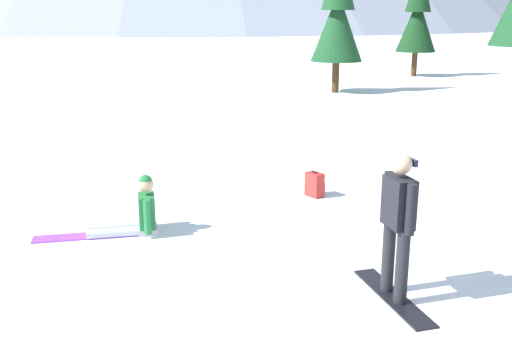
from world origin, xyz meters
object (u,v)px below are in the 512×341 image
(snowboarder_foreground, at_px, (398,224))
(snowboarder_midground, at_px, (134,214))
(pine_tree_leaning, at_px, (338,14))
(backpack_red, at_px, (315,185))
(pine_tree_slender, at_px, (418,15))

(snowboarder_foreground, bearing_deg, snowboarder_midground, 149.87)
(pine_tree_leaning, bearing_deg, snowboarder_midground, -106.26)
(snowboarder_midground, bearing_deg, backpack_red, 34.16)
(pine_tree_slender, bearing_deg, snowboarder_foreground, -103.78)
(snowboarder_midground, relative_size, pine_tree_leaning, 0.31)
(snowboarder_midground, relative_size, backpack_red, 3.92)
(backpack_red, bearing_deg, pine_tree_slender, 72.23)
(snowboarder_foreground, relative_size, snowboarder_midground, 0.95)
(pine_tree_leaning, bearing_deg, pine_tree_slender, 53.86)
(snowboarder_midground, bearing_deg, snowboarder_foreground, -30.13)
(snowboarder_midground, bearing_deg, pine_tree_slender, 67.34)
(pine_tree_slender, distance_m, pine_tree_leaning, 8.23)
(backpack_red, relative_size, pine_tree_leaning, 0.08)
(snowboarder_midground, bearing_deg, pine_tree_leaning, 73.74)
(backpack_red, bearing_deg, snowboarder_midground, -145.84)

